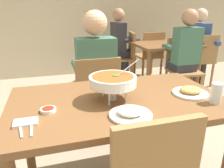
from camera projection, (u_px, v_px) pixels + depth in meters
dining_table_main at (118, 113)px, 1.46m from camera, size 1.40×0.82×0.76m
chair_diner_main at (97, 95)px, 2.14m from camera, size 0.44×0.44×0.90m
diner_main at (95, 71)px, 2.09m from camera, size 0.40×0.45×1.31m
curry_bowl at (113, 81)px, 1.36m from camera, size 0.33×0.30×0.26m
rice_plate at (131, 113)px, 1.19m from camera, size 0.24×0.24×0.06m
appetizer_plate at (190, 92)px, 1.49m from camera, size 0.24×0.24×0.06m
sauce_dish at (48, 110)px, 1.24m from camera, size 0.09×0.09×0.02m
napkin_folded at (26, 123)px, 1.11m from camera, size 0.12×0.08×0.02m
fork_utensil at (21, 129)px, 1.06m from camera, size 0.04×0.17×0.01m
spoon_utensil at (31, 127)px, 1.08m from camera, size 0.02×0.17×0.01m
drink_glass at (216, 94)px, 1.34m from camera, size 0.07×0.07×0.13m
dining_table_far at (165, 51)px, 3.62m from camera, size 1.00×0.80×0.76m
chair_bg_left at (126, 54)px, 3.97m from camera, size 0.50×0.50×0.90m
chair_bg_middle at (201, 57)px, 3.72m from camera, size 0.49×0.49×0.90m
chair_bg_right at (182, 65)px, 3.24m from camera, size 0.50×0.50×0.90m
chair_bg_corner at (151, 53)px, 4.08m from camera, size 0.45×0.45×0.90m
patron_bg_left at (120, 41)px, 3.94m from camera, size 0.45×0.40×1.31m
patron_bg_middle at (199, 43)px, 3.71m from camera, size 0.40×0.45×1.31m
patron_bg_right at (185, 51)px, 3.07m from camera, size 0.40×0.45×1.31m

